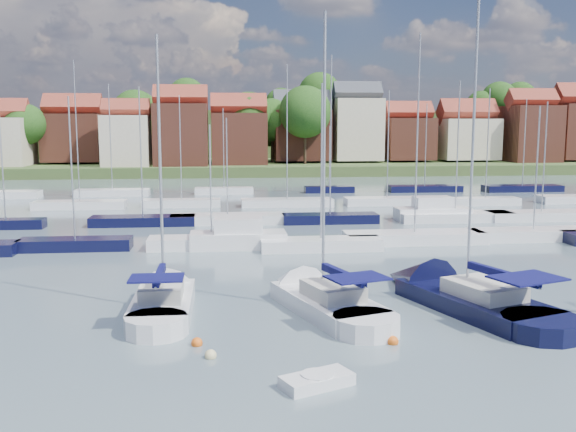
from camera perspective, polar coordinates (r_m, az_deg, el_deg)
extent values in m
plane|color=#45575E|center=(67.49, -0.42, 0.46)|extent=(260.00, 260.00, 0.00)
cube|color=silver|center=(31.90, -11.03, -8.00)|extent=(2.80, 6.67, 1.20)
cone|color=silver|center=(35.90, -10.44, -6.16)|extent=(2.79, 3.25, 2.77)
cylinder|color=silver|center=(28.73, -11.63, -9.84)|extent=(2.78, 2.78, 1.20)
cube|color=#BCB8AF|center=(31.21, -11.15, -6.56)|extent=(1.95, 2.78, 0.70)
cylinder|color=#B2B2B7|center=(31.19, -11.29, 4.27)|extent=(0.14, 0.14, 12.33)
cylinder|color=#B2B2B7|center=(30.11, -11.36, -5.44)|extent=(0.11, 3.70, 0.10)
cube|color=#0D0D41|center=(30.07, -11.37, -5.16)|extent=(0.31, 3.52, 0.35)
cube|color=#0D0D41|center=(28.88, -11.60, -5.42)|extent=(2.36, 1.67, 0.08)
cube|color=silver|center=(31.44, 3.53, -8.11)|extent=(5.09, 7.80, 1.20)
cone|color=silver|center=(35.35, 0.12, -6.25)|extent=(3.95, 4.27, 3.01)
cylinder|color=silver|center=(28.43, 6.95, -9.93)|extent=(3.79, 3.79, 1.20)
cube|color=#BCB8AF|center=(30.75, 3.98, -6.64)|extent=(2.93, 3.51, 0.70)
cylinder|color=#B2B2B7|center=(30.66, 3.21, 5.33)|extent=(0.14, 0.14, 13.38)
cylinder|color=#B2B2B7|center=(29.69, 4.91, -5.50)|extent=(1.33, 3.85, 0.10)
cube|color=#0D0D41|center=(29.66, 4.91, -5.22)|extent=(1.46, 3.72, 0.35)
cube|color=#0D0D41|center=(28.52, 6.19, -5.47)|extent=(2.99, 2.51, 0.08)
cube|color=black|center=(32.97, 16.24, -7.65)|extent=(6.08, 9.10, 1.20)
cone|color=black|center=(36.92, 10.82, -5.77)|extent=(4.66, 5.01, 3.50)
cylinder|color=black|center=(30.10, 21.61, -9.42)|extent=(4.46, 4.46, 1.20)
cube|color=#BCB8AF|center=(32.31, 17.00, -6.26)|extent=(3.47, 4.12, 0.70)
cylinder|color=#B2B2B7|center=(32.22, 16.16, 7.43)|extent=(0.14, 0.14, 15.93)
cylinder|color=#B2B2B7|center=(31.29, 18.50, -5.19)|extent=(1.63, 4.45, 0.10)
cube|color=#0D0D41|center=(31.26, 18.51, -4.92)|extent=(1.74, 4.29, 0.35)
cube|color=#0D0D41|center=(30.18, 20.52, -5.19)|extent=(3.51, 2.97, 0.08)
cube|color=silver|center=(23.04, 2.59, -14.49)|extent=(2.76, 2.07, 0.49)
cylinder|color=silver|center=(22.98, 2.59, -14.18)|extent=(1.16, 1.16, 0.32)
sphere|color=beige|center=(25.82, -6.89, -12.41)|extent=(0.47, 0.47, 0.47)
sphere|color=#D85914|center=(27.24, -8.10, -11.32)|extent=(0.48, 0.48, 0.48)
sphere|color=#D85914|center=(27.50, 9.29, -11.15)|extent=(0.48, 0.48, 0.48)
sphere|color=#D85914|center=(35.99, 5.56, -6.44)|extent=(0.50, 0.50, 0.50)
cube|color=black|center=(49.05, -18.39, -2.47)|extent=(8.01, 2.24, 1.00)
cylinder|color=#B2B2B7|center=(48.37, -18.68, 4.04)|extent=(0.12, 0.12, 10.16)
cube|color=silver|center=(47.57, -6.81, -2.43)|extent=(9.22, 2.58, 1.00)
cylinder|color=#B2B2B7|center=(46.95, -6.90, 3.08)|extent=(0.12, 0.12, 8.18)
cube|color=silver|center=(46.56, 2.95, -2.61)|extent=(8.78, 2.46, 1.00)
cylinder|color=#B2B2B7|center=(45.82, 3.00, 4.81)|extent=(0.12, 0.12, 11.06)
cube|color=silver|center=(50.25, 11.17, -1.96)|extent=(10.79, 3.02, 1.00)
cylinder|color=#B2B2B7|center=(49.50, 11.43, 7.12)|extent=(0.12, 0.12, 14.87)
cube|color=silver|center=(54.24, 20.95, -1.61)|extent=(10.13, 2.84, 1.00)
cylinder|color=#B2B2B7|center=(53.65, 21.24, 3.98)|extent=(0.12, 0.12, 9.59)
cube|color=silver|center=(47.36, -4.44, -2.26)|extent=(7.00, 2.60, 1.40)
cube|color=silver|center=(47.17, -4.46, -0.95)|extent=(3.50, 2.20, 1.30)
cube|color=black|center=(61.13, -23.78, -0.72)|extent=(6.54, 1.83, 1.00)
cylinder|color=#B2B2B7|center=(60.61, -24.06, 4.13)|extent=(0.12, 0.12, 9.37)
cube|color=black|center=(59.26, -12.76, -0.48)|extent=(9.30, 2.60, 1.00)
cylinder|color=#B2B2B7|center=(58.67, -12.95, 5.56)|extent=(0.12, 0.12, 11.48)
cube|color=silver|center=(59.22, -5.39, -0.32)|extent=(10.40, 2.91, 1.00)
cylinder|color=#B2B2B7|center=(58.70, -5.45, 4.40)|extent=(0.12, 0.12, 8.77)
cube|color=black|center=(59.35, 3.75, -0.28)|extent=(8.80, 2.46, 1.00)
cylinder|color=#B2B2B7|center=(58.72, 3.82, 7.14)|extent=(0.12, 0.12, 14.33)
cube|color=silver|center=(62.37, 14.63, -0.12)|extent=(10.73, 3.00, 1.00)
cylinder|color=#B2B2B7|center=(61.80, 14.85, 5.92)|extent=(0.12, 0.12, 12.14)
cube|color=silver|center=(65.64, 21.59, -0.03)|extent=(10.48, 2.93, 1.00)
cylinder|color=#B2B2B7|center=(65.13, 21.85, 4.89)|extent=(0.12, 0.12, 10.28)
cube|color=silver|center=(62.48, 12.70, 0.10)|extent=(7.00, 2.60, 1.40)
cube|color=silver|center=(62.34, 12.73, 1.10)|extent=(3.50, 2.20, 1.30)
cube|color=silver|center=(72.90, -18.00, 0.91)|extent=(9.71, 2.72, 1.00)
cylinder|color=#B2B2B7|center=(72.38, -18.28, 7.16)|extent=(0.12, 0.12, 14.88)
cube|color=silver|center=(71.73, -9.43, 1.09)|extent=(8.49, 2.38, 1.00)
cylinder|color=#B2B2B7|center=(71.25, -9.54, 6.01)|extent=(0.12, 0.12, 11.31)
cube|color=silver|center=(71.26, -0.08, 1.15)|extent=(10.16, 2.85, 1.00)
cylinder|color=#B2B2B7|center=(70.73, -0.08, 7.43)|extent=(0.12, 0.12, 14.59)
cube|color=silver|center=(73.42, 8.78, 1.26)|extent=(9.53, 2.67, 1.00)
cylinder|color=#B2B2B7|center=(72.94, 8.89, 6.30)|extent=(0.12, 0.12, 11.91)
cube|color=silver|center=(75.69, 17.12, 1.20)|extent=(7.62, 2.13, 1.00)
cylinder|color=#B2B2B7|center=(75.22, 17.33, 6.17)|extent=(0.12, 0.12, 12.13)
cube|color=silver|center=(84.69, -15.33, 1.98)|extent=(9.24, 2.59, 1.00)
cylinder|color=#B2B2B7|center=(84.26, -15.52, 6.77)|extent=(0.12, 0.12, 13.17)
cube|color=silver|center=(84.32, -5.70, 2.20)|extent=(7.57, 2.12, 1.00)
cylinder|color=#B2B2B7|center=(83.92, -5.75, 6.02)|extent=(0.12, 0.12, 10.24)
cube|color=black|center=(85.71, 3.69, 2.32)|extent=(6.58, 1.84, 1.00)
cylinder|color=#B2B2B7|center=(85.37, 3.71, 5.33)|extent=(0.12, 0.12, 8.01)
cube|color=black|center=(88.78, 12.03, 2.36)|extent=(9.92, 2.78, 1.00)
cylinder|color=#B2B2B7|center=(88.40, 12.15, 6.21)|extent=(0.12, 0.12, 10.92)
cube|color=black|center=(92.85, 20.09, 2.29)|extent=(10.55, 2.95, 1.00)
cylinder|color=#B2B2B7|center=(92.47, 20.28, 6.15)|extent=(0.12, 0.12, 11.51)
cube|color=#3E4B25|center=(143.98, -3.44, 4.66)|extent=(200.00, 70.00, 3.00)
cube|color=#3E4B25|center=(168.74, -3.85, 6.77)|extent=(200.00, 60.00, 14.00)
cube|color=beige|center=(124.81, -24.05, 6.01)|extent=(9.35, 10.04, 8.56)
cube|color=maroon|center=(124.79, -24.19, 8.49)|extent=(9.54, 4.63, 4.63)
cube|color=brown|center=(127.29, -18.46, 6.63)|extent=(10.37, 9.97, 8.73)
cube|color=maroon|center=(127.31, -18.58, 9.16)|extent=(10.57, 5.13, 5.13)
cube|color=beige|center=(116.73, -14.11, 6.46)|extent=(8.09, 8.80, 8.96)
cube|color=maroon|center=(116.72, -14.20, 9.15)|extent=(8.25, 4.00, 4.00)
cube|color=brown|center=(116.71, -9.46, 7.09)|extent=(9.36, 10.17, 10.97)
cube|color=maroon|center=(116.79, -9.53, 10.34)|extent=(9.54, 4.63, 4.63)
cube|color=brown|center=(118.30, -4.38, 6.81)|extent=(9.90, 8.56, 9.42)
cube|color=maroon|center=(118.31, -4.41, 9.68)|extent=(10.10, 4.90, 4.90)
cube|color=brown|center=(124.22, 1.20, 7.19)|extent=(10.59, 8.93, 9.49)
cube|color=#383A42|center=(124.26, 1.21, 9.98)|extent=(10.80, 5.24, 5.24)
cube|color=beige|center=(125.15, 6.12, 7.65)|extent=(9.01, 8.61, 11.65)
cube|color=#383A42|center=(125.29, 6.17, 10.82)|extent=(9.19, 4.46, 4.46)
cube|color=brown|center=(128.94, 10.58, 6.76)|extent=(9.10, 9.34, 8.00)
cube|color=maroon|center=(128.92, 10.64, 9.03)|extent=(9.28, 4.50, 4.50)
cube|color=beige|center=(132.39, 15.55, 6.61)|extent=(10.86, 9.59, 7.88)
cube|color=maroon|center=(132.38, 15.64, 8.89)|extent=(11.07, 5.37, 5.37)
cube|color=brown|center=(134.75, 20.69, 6.81)|extent=(9.18, 9.96, 10.97)
cube|color=maroon|center=(134.81, 20.84, 9.61)|extent=(9.36, 4.54, 4.54)
cylinder|color=#382619|center=(155.55, 18.14, 7.56)|extent=(0.50, 0.50, 4.47)
sphere|color=#2D571B|center=(155.65, 18.24, 9.80)|extent=(8.18, 8.18, 8.18)
cylinder|color=#382619|center=(123.01, -1.38, 5.73)|extent=(0.50, 0.50, 4.46)
sphere|color=#2D571B|center=(122.90, -1.39, 8.55)|extent=(8.15, 8.15, 8.15)
cylinder|color=#382619|center=(141.92, 2.81, 7.96)|extent=(0.50, 0.50, 5.15)
sphere|color=#2D571B|center=(142.07, 2.83, 10.78)|extent=(9.41, 9.41, 9.41)
cylinder|color=#382619|center=(143.05, -8.93, 7.92)|extent=(0.50, 0.50, 4.56)
sphere|color=#2D571B|center=(143.17, -8.99, 10.39)|extent=(8.34, 8.34, 8.34)
cylinder|color=#382619|center=(132.95, -13.32, 5.84)|extent=(0.50, 0.50, 5.15)
sphere|color=#2D571B|center=(132.88, -13.42, 8.86)|extent=(9.42, 9.42, 9.42)
cylinder|color=#382619|center=(137.70, -19.68, 6.74)|extent=(0.50, 0.50, 3.42)
sphere|color=#2D571B|center=(137.70, -19.77, 8.67)|extent=(6.26, 6.26, 6.26)
cylinder|color=#382619|center=(132.95, 2.76, 5.75)|extent=(0.50, 0.50, 3.77)
sphere|color=#2D571B|center=(132.83, 2.77, 7.96)|extent=(6.89, 6.89, 6.89)
cylinder|color=#382619|center=(118.63, 1.52, 5.82)|extent=(0.50, 0.50, 5.21)
sphere|color=#2D571B|center=(118.56, 1.54, 9.24)|extent=(9.53, 9.53, 9.53)
cylinder|color=#382619|center=(145.46, 22.14, 5.22)|extent=(0.50, 0.50, 2.97)
sphere|color=#2D571B|center=(145.35, 22.23, 6.80)|extent=(5.44, 5.44, 5.44)
cylinder|color=#382619|center=(120.54, -3.49, 5.76)|extent=(0.50, 0.50, 4.84)
sphere|color=#2D571B|center=(120.45, -3.52, 8.88)|extent=(8.85, 8.85, 8.85)
cylinder|color=#382619|center=(154.12, 16.70, 7.49)|extent=(0.50, 0.50, 3.72)
sphere|color=#2D571B|center=(154.18, 16.78, 9.37)|extent=(6.80, 6.80, 6.80)
cylinder|color=#382619|center=(135.16, 20.69, 5.34)|extent=(0.50, 0.50, 4.05)
sphere|color=#2D571B|center=(135.05, 20.81, 7.66)|extent=(7.40, 7.40, 7.40)
cylinder|color=#382619|center=(124.33, -22.20, 5.05)|extent=(0.50, 0.50, 4.00)
sphere|color=#2D571B|center=(124.21, -22.33, 7.55)|extent=(7.32, 7.32, 7.32)
cylinder|color=#382619|center=(140.50, -0.58, 7.70)|extent=(0.50, 0.50, 3.93)
sphere|color=#2D571B|center=(140.56, -0.59, 9.87)|extent=(7.19, 7.19, 7.19)
cylinder|color=#382619|center=(132.20, 10.35, 5.63)|extent=(0.50, 0.50, 3.82)
sphere|color=#2D571B|center=(132.08, 10.41, 7.88)|extent=(6.99, 6.99, 6.99)
cylinder|color=#382619|center=(120.32, -11.28, 5.29)|extent=(0.50, 0.50, 3.48)
sphere|color=#2D571B|center=(120.18, -11.34, 7.54)|extent=(6.37, 6.37, 6.37)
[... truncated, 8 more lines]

